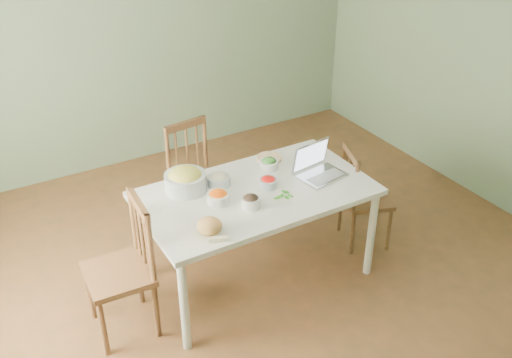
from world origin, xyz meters
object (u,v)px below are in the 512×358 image
chair_left (118,271)px  bread_boule (209,226)px  dining_table (256,235)px  bowl_squash (185,180)px  chair_far (200,181)px  chair_right (367,196)px  laptop (323,163)px

chair_left → bread_boule: (0.56, -0.29, 0.34)m
dining_table → chair_left: size_ratio=1.66×
chair_left → bowl_squash: (0.65, 0.28, 0.38)m
bowl_squash → chair_far: bearing=56.9°
chair_right → bowl_squash: bowl_squash is taller
laptop → chair_far: bearing=116.7°
bread_boule → laptop: size_ratio=0.49×
chair_right → bowl_squash: size_ratio=2.89×
chair_far → dining_table: bearing=-91.3°
bread_boule → laptop: 1.09m
chair_left → bread_boule: size_ratio=6.07×
dining_table → laptop: bearing=-8.6°
dining_table → bread_boule: 0.76m
dining_table → chair_far: bearing=96.0°
chair_right → bread_boule: 1.64m
chair_right → laptop: laptop is taller
chair_left → bowl_squash: bearing=116.6°
chair_left → chair_right: bearing=92.2°
chair_right → bread_boule: size_ratio=5.28×
chair_right → bread_boule: bearing=119.6°
chair_left → chair_right: (2.13, -0.04, -0.07)m
bread_boule → dining_table: bearing=29.8°
chair_right → bread_boule: (-1.57, -0.25, 0.41)m
chair_far → chair_right: 1.42m
chair_far → bread_boule: chair_far is taller
chair_far → laptop: laptop is taller
dining_table → bowl_squash: 0.71m
bread_boule → bowl_squash: 0.58m
chair_right → bread_boule: bread_boule is taller
chair_right → laptop: size_ratio=2.57×
chair_far → bowl_squash: 0.76m
dining_table → chair_far: size_ratio=1.73×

